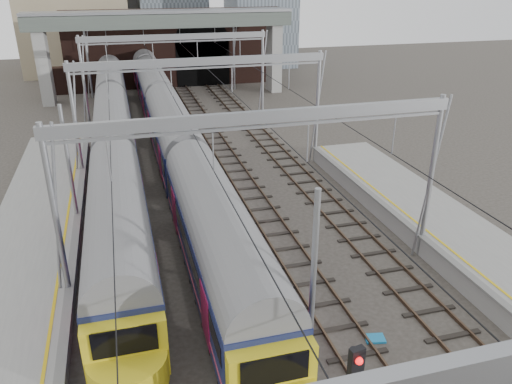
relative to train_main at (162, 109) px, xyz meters
name	(u,v)px	position (x,y,z in m)	size (l,w,h in m)	color
tracks	(228,213)	(2.00, -15.99, -2.41)	(14.40, 80.00, 0.22)	#4C3828
overhead_line	(203,79)	(2.00, -9.50, 4.14)	(16.80, 80.00, 8.00)	gray
retaining_wall	(172,50)	(3.40, 20.94, 1.90)	(28.00, 2.75, 9.00)	black
overbridge	(163,30)	(2.00, 15.01, 4.84)	(28.00, 3.00, 9.25)	gray
train_main	(162,109)	(0.00, 0.00, 0.00)	(2.70, 62.55, 4.68)	black
train_second	(114,133)	(-4.00, -5.83, -0.03)	(2.66, 46.20, 4.63)	black
equip_cover_a	(375,338)	(5.05, -28.11, -2.39)	(0.75, 0.53, 0.09)	#1980BF
equip_cover_b	(242,249)	(1.80, -20.20, -2.38)	(0.89, 0.63, 0.10)	#1980BF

